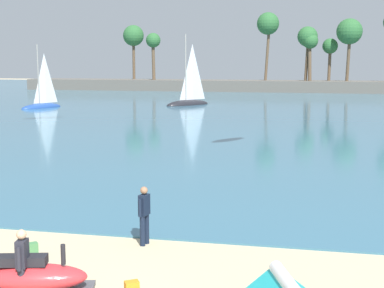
% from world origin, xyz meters
% --- Properties ---
extents(sea, '(220.00, 115.43, 0.06)m').
position_xyz_m(sea, '(0.00, 64.08, 0.03)').
color(sea, '#386B84').
rests_on(sea, ground).
extents(palm_headland, '(85.66, 6.19, 13.30)m').
position_xyz_m(palm_headland, '(2.93, 81.82, 3.46)').
color(palm_headland, '#605B54').
rests_on(palm_headland, ground).
extents(watercraft_on_trailer, '(2.77, 1.60, 1.28)m').
position_xyz_m(watercraft_on_trailer, '(-1.32, 1.71, 0.52)').
color(watercraft_on_trailer, '#4C4C51').
rests_on(watercraft_on_trailer, ground).
extents(person_rigging_by_gear, '(0.26, 0.54, 1.67)m').
position_xyz_m(person_rigging_by_gear, '(-1.37, 1.53, 0.89)').
color(person_rigging_by_gear, '#23232D').
rests_on(person_rigging_by_gear, ground).
extents(person_at_waterline, '(0.27, 0.54, 1.67)m').
position_xyz_m(person_at_waterline, '(-0.04, 5.88, 0.89)').
color(person_at_waterline, '#141E33').
rests_on(person_at_waterline, ground).
extents(backpack_by_trailer, '(0.37, 0.37, 0.44)m').
position_xyz_m(backpack_by_trailer, '(-2.57, 4.14, 0.21)').
color(backpack_by_trailer, '#47844C').
rests_on(backpack_by_trailer, ground).
extents(sailboat_mid_bay, '(4.98, 5.63, 8.42)m').
position_xyz_m(sailboat_mid_bay, '(-9.23, 53.12, 0.82)').
color(sailboat_mid_bay, black).
rests_on(sailboat_mid_bay, sea).
extents(sailboat_toward_headland, '(3.47, 5.06, 7.12)m').
position_xyz_m(sailboat_toward_headland, '(-23.59, 46.22, 0.70)').
color(sailboat_toward_headland, '#234793').
rests_on(sailboat_toward_headland, sea).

